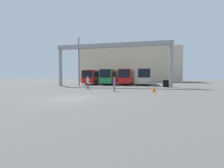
{
  "coord_description": "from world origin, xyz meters",
  "views": [
    {
      "loc": [
        5.7,
        -10.86,
        1.73
      ],
      "look_at": [
        -0.47,
        17.48,
        0.3
      ],
      "focal_mm": 24.0,
      "sensor_mm": 36.0,
      "label": 1
    }
  ],
  "objects": [
    {
      "name": "building_backdrop",
      "position": [
        0.0,
        44.04,
        5.64
      ],
      "size": [
        34.0,
        12.0,
        11.29
      ],
      "color": "beige",
      "rests_on": "ground"
    },
    {
      "name": "bus_slot_2",
      "position": [
        1.87,
        23.35,
        1.86
      ],
      "size": [
        2.49,
        11.79,
        3.23
      ],
      "color": "red",
      "rests_on": "ground"
    },
    {
      "name": "pedestrian_far_center",
      "position": [
        -1.94,
        8.53,
        0.93
      ],
      "size": [
        0.37,
        0.37,
        1.76
      ],
      "rotation": [
        0.0,
        0.0,
        1.92
      ],
      "color": "brown",
      "rests_on": "ground"
    },
    {
      "name": "traffic_cone",
      "position": [
        6.73,
        6.51,
        0.36
      ],
      "size": [
        0.48,
        0.48,
        0.72
      ],
      "color": "orange",
      "rests_on": "ground"
    },
    {
      "name": "tire_stack",
      "position": [
        9.17,
        15.44,
        0.6
      ],
      "size": [
        1.04,
        1.04,
        1.2
      ],
      "color": "black",
      "rests_on": "ground"
    },
    {
      "name": "bus_slot_3",
      "position": [
        5.6,
        23.25,
        1.91
      ],
      "size": [
        2.46,
        11.59,
        3.31
      ],
      "color": "beige",
      "rests_on": "ground"
    },
    {
      "name": "bus_slot_1",
      "position": [
        -1.87,
        23.66,
        1.87
      ],
      "size": [
        2.57,
        12.41,
        3.24
      ],
      "color": "#268C4C",
      "rests_on": "ground"
    },
    {
      "name": "pedestrian_near_right",
      "position": [
        2.24,
        6.3,
        0.86
      ],
      "size": [
        0.34,
        0.34,
        1.62
      ],
      "rotation": [
        0.0,
        0.0,
        1.44
      ],
      "color": "gray",
      "rests_on": "ground"
    },
    {
      "name": "lamp_post",
      "position": [
        -6.15,
        14.89,
        4.95
      ],
      "size": [
        0.36,
        0.36,
        9.16
      ],
      "color": "#595B60",
      "rests_on": "ground"
    },
    {
      "name": "bus_slot_0",
      "position": [
        -5.6,
        22.79,
        1.78
      ],
      "size": [
        2.49,
        10.65,
        3.08
      ],
      "color": "red",
      "rests_on": "ground"
    },
    {
      "name": "overhead_gantry",
      "position": [
        0.0,
        14.79,
        6.02
      ],
      "size": [
        20.32,
        0.8,
        7.5
      ],
      "color": "gray",
      "rests_on": "ground"
    },
    {
      "name": "ground_plane",
      "position": [
        0.0,
        0.0,
        0.0
      ],
      "size": [
        200.0,
        200.0,
        0.0
      ],
      "primitive_type": "plane",
      "color": "#514F4C"
    }
  ]
}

